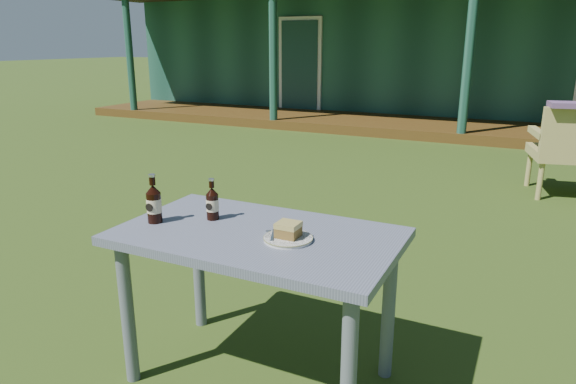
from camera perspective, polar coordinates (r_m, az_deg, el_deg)
The scene contains 10 objects.
ground at distance 3.85m, azimuth 8.55°, elevation -6.85°, with size 80.00×80.00×0.00m, color #334916.
pavilion at distance 12.82m, azimuth 22.20°, elevation 15.62°, with size 15.80×8.30×3.45m.
cafe_table at distance 2.24m, azimuth -3.37°, elevation -6.89°, with size 1.20×0.70×0.72m.
plate at distance 2.11m, azimuth 0.01°, elevation -5.19°, with size 0.20×0.20×0.01m.
cake_slice at distance 2.10m, azimuth 0.03°, elevation -4.18°, with size 0.09×0.09×0.06m.
fork at distance 2.12m, azimuth -1.69°, elevation -4.80°, with size 0.01×0.14×0.00m, color silver.
cola_bottle_near at distance 2.36m, azimuth -8.41°, elevation -1.23°, with size 0.06×0.06×0.19m.
cola_bottle_far at distance 2.37m, azimuth -14.68°, elevation -1.22°, with size 0.07×0.07×0.22m.
bottle_cap at distance 2.19m, azimuth -2.15°, elevation -4.44°, with size 0.03×0.03×0.01m, color silver.
armchair_left at distance 5.79m, azimuth 29.01°, elevation 4.44°, with size 0.80×0.77×0.92m.
Camera 1 is at (1.02, -3.39, 1.50)m, focal length 32.00 mm.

